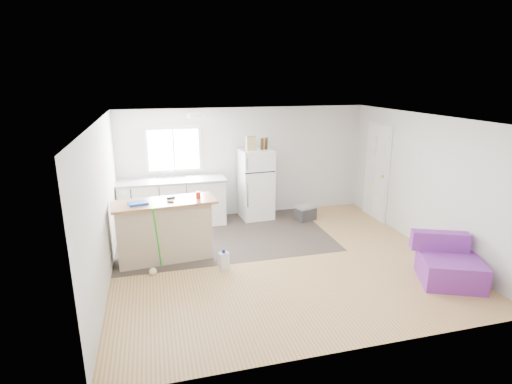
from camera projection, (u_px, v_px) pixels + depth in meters
room at (280, 192)px, 6.56m from camera, size 5.51×5.01×2.41m
vinyl_zone at (224, 236)px, 7.88m from camera, size 4.05×2.50×0.00m
window at (174, 150)px, 8.40m from camera, size 1.18×0.06×0.98m
interior_door at (377, 172)px, 8.71m from camera, size 0.11×0.92×2.10m
ceiling_fixture at (196, 116)px, 7.06m from camera, size 0.30×0.30×0.07m
kitchen_cabinets at (173, 202)px, 8.36m from camera, size 2.23×0.73×1.28m
peninsula at (164, 230)px, 6.76m from camera, size 1.74×0.80×1.04m
refrigerator at (256, 184)px, 8.73m from camera, size 0.71×0.68×1.53m
cooler at (306, 212)px, 8.74m from camera, size 0.50×0.42×0.33m
purple_seat at (449, 265)px, 6.09m from camera, size 1.10×1.10×0.70m
cleaner_jug at (224, 261)px, 6.48m from camera, size 0.19×0.16×0.35m
mop at (154, 260)px, 6.32m from camera, size 0.22×0.31×1.12m
red_cup at (198, 195)px, 6.74m from camera, size 0.09×0.09×0.12m
blue_tray at (138, 203)px, 6.45m from camera, size 0.34×0.28×0.04m
tool_a at (171, 198)px, 6.75m from camera, size 0.15×0.10×0.03m
tool_b at (170, 202)px, 6.56m from camera, size 0.11×0.07×0.03m
cardboard_box at (251, 143)px, 8.39m from camera, size 0.21×0.12×0.30m
bottle_left at (262, 144)px, 8.47m from camera, size 0.08×0.08×0.25m
bottle_right at (266, 143)px, 8.54m from camera, size 0.09×0.09×0.25m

